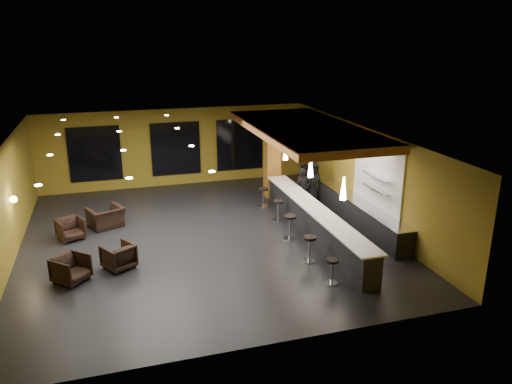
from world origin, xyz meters
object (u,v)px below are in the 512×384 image
object	(u,v)px
pendant_2	(286,151)
bar_stool_3	(278,208)
armchair_a	(71,269)
bar_stool_0	(332,268)
staff_c	(313,182)
bar_counter	(314,223)
bar_stool_1	(310,246)
armchair_b	(118,256)
bar_stool_2	(290,224)
bar_stool_4	(263,195)
staff_b	(305,183)
column	(272,157)
staff_a	(303,189)
armchair_d	(106,217)
armchair_c	(70,229)
prep_counter	(360,214)
pendant_1	(311,167)
pendant_0	(343,188)

from	to	relation	value
pendant_2	bar_stool_3	size ratio (longest dim) A/B	0.90
pendant_2	armchair_a	size ratio (longest dim) A/B	0.81
bar_stool_0	staff_c	bearing A→B (deg)	71.47
bar_counter	bar_stool_1	size ratio (longest dim) A/B	9.63
armchair_b	bar_stool_0	size ratio (longest dim) A/B	1.14
bar_stool_2	bar_stool_4	bearing A→B (deg)	87.60
staff_b	bar_stool_2	world-z (taller)	staff_b
armchair_a	bar_stool_3	distance (m)	7.73
armchair_b	bar_stool_1	bearing A→B (deg)	137.25
column	staff_a	size ratio (longest dim) A/B	2.08
column	staff_a	xyz separation A→B (m)	(0.62, -1.96, -0.91)
armchair_d	bar_stool_0	bearing A→B (deg)	110.76
staff_c	bar_stool_0	bearing A→B (deg)	-112.79
armchair_c	armchair_a	bearing A→B (deg)	-110.14
pendant_2	staff_a	distance (m)	1.67
bar_counter	armchair_c	distance (m)	8.33
bar_stool_0	pendant_2	bearing A→B (deg)	82.10
bar_stool_0	armchair_a	bearing A→B (deg)	162.34
bar_stool_0	prep_counter	bearing A→B (deg)	52.73
staff_b	bar_stool_4	distance (m)	1.81
armchair_b	bar_stool_1	distance (m)	5.77
pendant_1	pendant_2	world-z (taller)	same
staff_c	armchair_d	world-z (taller)	staff_c
bar_counter	pendant_2	bearing A→B (deg)	90.00
staff_c	armchair_a	world-z (taller)	staff_c
pendant_1	armchair_c	world-z (taller)	pendant_1
pendant_1	bar_stool_1	distance (m)	3.07
staff_c	bar_stool_1	xyz separation A→B (m)	(-2.29, -5.18, -0.31)
armchair_b	bar_stool_0	xyz separation A→B (m)	(5.69, -2.71, 0.09)
bar_counter	staff_c	bearing A→B (deg)	68.10
pendant_1	bar_stool_0	xyz separation A→B (m)	(-0.87, -3.77, -1.88)
armchair_a	column	bearing A→B (deg)	-11.31
staff_a	armchair_b	distance (m)	7.87
bar_stool_3	armchair_a	bearing A→B (deg)	-158.43
bar_stool_3	bar_stool_4	size ratio (longest dim) A/B	1.01
armchair_c	pendant_1	bearing A→B (deg)	-34.73
bar_counter	staff_a	distance (m)	2.73
pendant_0	staff_b	xyz separation A→B (m)	(1.03, 5.46, -1.53)
bar_counter	armchair_d	distance (m)	7.49
armchair_c	bar_stool_0	size ratio (longest dim) A/B	1.11
bar_stool_2	staff_c	bearing A→B (deg)	56.22
armchair_d	pendant_0	bearing A→B (deg)	121.00
bar_stool_3	bar_stool_4	bearing A→B (deg)	92.14
bar_counter	bar_stool_2	bearing A→B (deg)	178.91
staff_c	armchair_b	xyz separation A→B (m)	(-7.92, -3.95, -0.46)
staff_c	armchair_b	bearing A→B (deg)	-157.78
column	pendant_2	size ratio (longest dim) A/B	5.00
bar_counter	pendant_2	size ratio (longest dim) A/B	11.43
staff_c	bar_stool_3	world-z (taller)	staff_c
staff_a	armchair_a	xyz separation A→B (m)	(-8.50, -3.68, -0.45)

